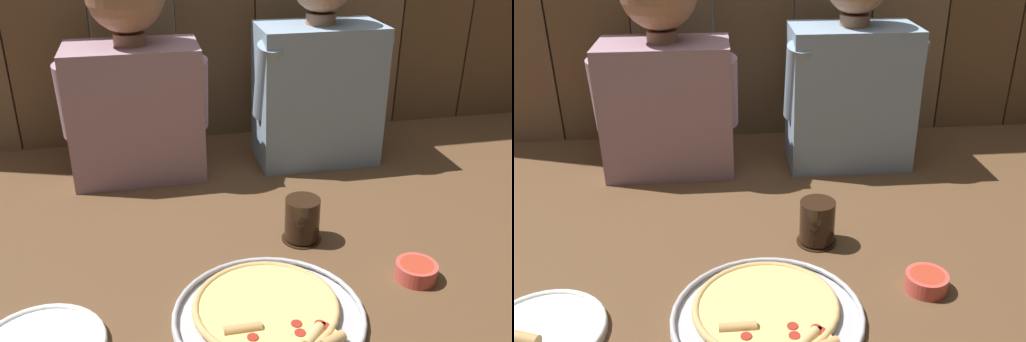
% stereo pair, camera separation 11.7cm
% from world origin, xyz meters
% --- Properties ---
extents(ground_plane, '(3.20, 3.20, 0.00)m').
position_xyz_m(ground_plane, '(0.00, 0.00, 0.00)').
color(ground_plane, brown).
extents(pizza_tray, '(0.36, 0.36, 0.03)m').
position_xyz_m(pizza_tray, '(-0.04, -0.15, 0.01)').
color(pizza_tray, '#B2B2B7').
rests_on(pizza_tray, ground).
extents(drinking_glass, '(0.09, 0.09, 0.10)m').
position_xyz_m(drinking_glass, '(0.09, 0.10, 0.05)').
color(drinking_glass, black).
rests_on(drinking_glass, ground).
extents(dipping_bowl, '(0.08, 0.08, 0.03)m').
position_xyz_m(dipping_bowl, '(0.28, -0.09, 0.02)').
color(dipping_bowl, '#CC4C42').
rests_on(dipping_bowl, ground).
extents(diner_left, '(0.38, 0.21, 0.60)m').
position_xyz_m(diner_left, '(-0.25, 0.52, 0.29)').
color(diner_left, gray).
rests_on(diner_left, ground).
extents(diner_right, '(0.38, 0.21, 0.60)m').
position_xyz_m(diner_right, '(0.25, 0.52, 0.28)').
color(diner_right, '#849EB7').
rests_on(diner_right, ground).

